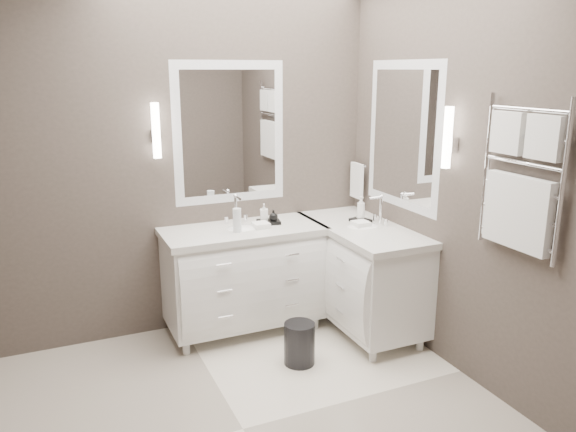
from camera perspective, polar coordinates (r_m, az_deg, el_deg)
name	(u,v)px	position (r m, az deg, el deg)	size (l,w,h in m)	color
floor	(243,430)	(3.51, -4.60, -20.83)	(3.20, 3.00, 0.01)	white
wall_back	(173,162)	(4.37, -11.59, 5.40)	(3.20, 0.01, 2.70)	#463E38
wall_front	(410,317)	(1.66, 12.24, -9.97)	(3.20, 0.01, 2.70)	#463E38
wall_right	(478,180)	(3.76, 18.70, 3.46)	(0.01, 3.00, 2.70)	#463E38
vanity_back	(244,272)	(4.44, -4.52, -5.74)	(1.24, 0.59, 0.97)	white
vanity_right	(361,270)	(4.52, 7.45, -5.45)	(0.59, 1.24, 0.97)	white
mirror_back	(230,133)	(4.44, -5.95, 8.38)	(0.90, 0.02, 1.10)	white
mirror_right	(403,136)	(4.34, 11.61, 8.01)	(0.02, 0.90, 1.10)	white
sconce_back	(156,132)	(4.23, -13.25, 8.34)	(0.06, 0.06, 0.40)	white
sconce_right	(447,139)	(3.84, 15.89, 7.56)	(0.06, 0.06, 0.40)	white
towel_bar_corner	(357,180)	(4.84, 7.01, 3.67)	(0.03, 0.22, 0.30)	white
towel_ladder	(520,186)	(3.44, 22.54, 2.83)	(0.06, 0.58, 0.90)	white
waste_bin	(299,343)	(4.07, 1.17, -12.82)	(0.22, 0.22, 0.31)	black
amenity_tray_back	(269,222)	(4.44, -1.99, -0.60)	(0.18, 0.13, 0.03)	black
amenity_tray_right	(360,220)	(4.52, 7.37, -0.44)	(0.11, 0.15, 0.02)	black
water_bottle	(237,220)	(4.20, -5.19, -0.44)	(0.06, 0.06, 0.18)	silver
soap_bottle_a	(264,212)	(4.42, -2.45, 0.41)	(0.06, 0.06, 0.13)	white
soap_bottle_b	(273,215)	(4.40, -1.48, 0.08)	(0.07, 0.07, 0.09)	black
soap_bottle_c	(361,208)	(4.49, 7.42, 0.82)	(0.07, 0.07, 0.18)	white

